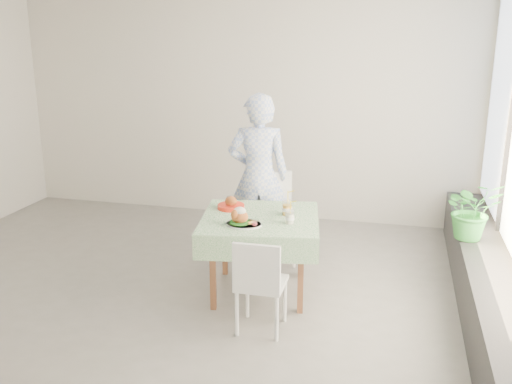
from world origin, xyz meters
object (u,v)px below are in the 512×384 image
(cafe_table, at_px, (260,246))
(potted_plant, at_px, (472,210))
(juice_cup_orange, at_px, (287,208))
(chair_near, at_px, (261,302))
(main_dish, at_px, (242,219))
(diner, at_px, (258,177))
(chair_far, at_px, (273,235))

(cafe_table, distance_m, potted_plant, 1.98)
(cafe_table, bearing_deg, juice_cup_orange, 26.34)
(chair_near, distance_m, juice_cup_orange, 0.97)
(chair_near, distance_m, main_dish, 0.74)
(juice_cup_orange, xyz_separation_m, potted_plant, (1.65, 0.46, -0.03))
(chair_near, distance_m, diner, 1.74)
(cafe_table, distance_m, chair_near, 0.73)
(diner, distance_m, juice_cup_orange, 0.91)
(cafe_table, relative_size, main_dish, 3.74)
(cafe_table, xyz_separation_m, chair_far, (-0.05, 0.77, -0.17))
(chair_far, bearing_deg, chair_near, -81.19)
(cafe_table, relative_size, juice_cup_orange, 4.38)
(cafe_table, bearing_deg, chair_near, -75.37)
(chair_far, relative_size, potted_plant, 1.68)
(chair_near, bearing_deg, potted_plant, 36.53)
(chair_far, xyz_separation_m, juice_cup_orange, (0.28, -0.66, 0.52))
(chair_near, bearing_deg, juice_cup_orange, 86.39)
(main_dish, distance_m, potted_plant, 2.14)
(potted_plant, bearing_deg, juice_cup_orange, -164.30)
(diner, xyz_separation_m, potted_plant, (2.11, -0.31, -0.11))
(chair_near, bearing_deg, diner, 104.79)
(cafe_table, xyz_separation_m, chair_near, (0.18, -0.68, -0.21))
(chair_near, height_order, main_dish, main_dish)
(cafe_table, xyz_separation_m, potted_plant, (1.87, 0.58, 0.32))
(chair_far, bearing_deg, cafe_table, -86.48)
(diner, height_order, main_dish, diner)
(cafe_table, bearing_deg, potted_plant, 17.08)
(cafe_table, relative_size, diner, 0.68)
(diner, bearing_deg, chair_far, 135.92)
(potted_plant, bearing_deg, chair_far, 174.18)
(diner, height_order, juice_cup_orange, diner)
(main_dish, bearing_deg, diner, 96.84)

